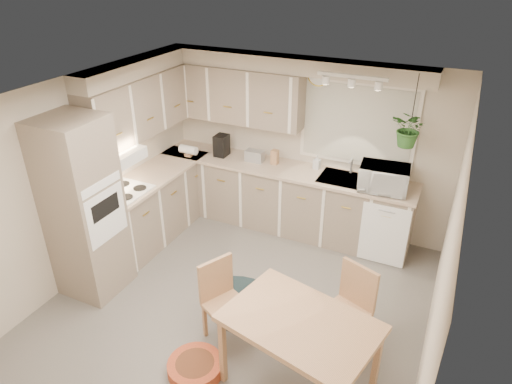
# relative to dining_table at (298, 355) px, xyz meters

# --- Properties ---
(floor) EXTENTS (4.20, 4.20, 0.00)m
(floor) POSITION_rel_dining_table_xyz_m (-1.00, 0.72, -0.40)
(floor) COLOR slate
(floor) RESTS_ON ground
(ceiling) EXTENTS (4.20, 4.20, 0.00)m
(ceiling) POSITION_rel_dining_table_xyz_m (-1.00, 0.72, 2.00)
(ceiling) COLOR white
(ceiling) RESTS_ON wall_back
(wall_back) EXTENTS (4.00, 0.04, 2.40)m
(wall_back) POSITION_rel_dining_table_xyz_m (-1.00, 2.82, 0.80)
(wall_back) COLOR beige
(wall_back) RESTS_ON floor
(wall_front) EXTENTS (4.00, 0.04, 2.40)m
(wall_front) POSITION_rel_dining_table_xyz_m (-1.00, -1.38, 0.80)
(wall_front) COLOR beige
(wall_front) RESTS_ON floor
(wall_left) EXTENTS (0.04, 4.20, 2.40)m
(wall_left) POSITION_rel_dining_table_xyz_m (-3.00, 0.72, 0.80)
(wall_left) COLOR beige
(wall_left) RESTS_ON floor
(wall_right) EXTENTS (0.04, 4.20, 2.40)m
(wall_right) POSITION_rel_dining_table_xyz_m (1.00, 0.72, 0.80)
(wall_right) COLOR beige
(wall_right) RESTS_ON floor
(base_cab_left) EXTENTS (0.60, 1.85, 0.90)m
(base_cab_left) POSITION_rel_dining_table_xyz_m (-2.70, 1.60, 0.05)
(base_cab_left) COLOR gray
(base_cab_left) RESTS_ON floor
(base_cab_back) EXTENTS (3.60, 0.60, 0.90)m
(base_cab_back) POSITION_rel_dining_table_xyz_m (-1.20, 2.52, 0.05)
(base_cab_back) COLOR gray
(base_cab_back) RESTS_ON floor
(counter_left) EXTENTS (0.64, 1.89, 0.04)m
(counter_left) POSITION_rel_dining_table_xyz_m (-2.69, 1.60, 0.52)
(counter_left) COLOR #C7B091
(counter_left) RESTS_ON base_cab_left
(counter_back) EXTENTS (3.64, 0.64, 0.04)m
(counter_back) POSITION_rel_dining_table_xyz_m (-1.20, 2.51, 0.52)
(counter_back) COLOR #C7B091
(counter_back) RESTS_ON base_cab_back
(oven_stack) EXTENTS (0.65, 0.65, 2.10)m
(oven_stack) POSITION_rel_dining_table_xyz_m (-2.68, 0.35, 0.65)
(oven_stack) COLOR gray
(oven_stack) RESTS_ON floor
(wall_oven_face) EXTENTS (0.02, 0.56, 0.58)m
(wall_oven_face) POSITION_rel_dining_table_xyz_m (-2.36, 0.35, 0.65)
(wall_oven_face) COLOR white
(wall_oven_face) RESTS_ON oven_stack
(upper_cab_left) EXTENTS (0.35, 2.00, 0.75)m
(upper_cab_left) POSITION_rel_dining_table_xyz_m (-2.83, 1.72, 1.43)
(upper_cab_left) COLOR gray
(upper_cab_left) RESTS_ON wall_left
(upper_cab_back) EXTENTS (2.00, 0.35, 0.75)m
(upper_cab_back) POSITION_rel_dining_table_xyz_m (-2.00, 2.65, 1.43)
(upper_cab_back) COLOR gray
(upper_cab_back) RESTS_ON wall_back
(soffit_left) EXTENTS (0.30, 2.00, 0.20)m
(soffit_left) POSITION_rel_dining_table_xyz_m (-2.85, 1.72, 1.90)
(soffit_left) COLOR beige
(soffit_left) RESTS_ON wall_left
(soffit_back) EXTENTS (3.60, 0.30, 0.20)m
(soffit_back) POSITION_rel_dining_table_xyz_m (-1.20, 2.67, 1.90)
(soffit_back) COLOR beige
(soffit_back) RESTS_ON wall_back
(cooktop) EXTENTS (0.52, 0.58, 0.02)m
(cooktop) POSITION_rel_dining_table_xyz_m (-2.68, 1.02, 0.55)
(cooktop) COLOR white
(cooktop) RESTS_ON counter_left
(range_hood) EXTENTS (0.40, 0.60, 0.14)m
(range_hood) POSITION_rel_dining_table_xyz_m (-2.70, 1.02, 1.00)
(range_hood) COLOR white
(range_hood) RESTS_ON upper_cab_left
(window_blinds) EXTENTS (1.40, 0.02, 1.00)m
(window_blinds) POSITION_rel_dining_table_xyz_m (-0.30, 2.79, 1.20)
(window_blinds) COLOR beige
(window_blinds) RESTS_ON wall_back
(window_frame) EXTENTS (1.50, 0.02, 1.10)m
(window_frame) POSITION_rel_dining_table_xyz_m (-0.30, 2.80, 1.20)
(window_frame) COLOR white
(window_frame) RESTS_ON wall_back
(sink) EXTENTS (0.70, 0.48, 0.10)m
(sink) POSITION_rel_dining_table_xyz_m (-0.30, 2.52, 0.50)
(sink) COLOR #ADB1B5
(sink) RESTS_ON counter_back
(dishwasher_front) EXTENTS (0.58, 0.02, 0.83)m
(dishwasher_front) POSITION_rel_dining_table_xyz_m (0.30, 2.21, 0.03)
(dishwasher_front) COLOR white
(dishwasher_front) RESTS_ON base_cab_back
(track_light_bar) EXTENTS (0.80, 0.04, 0.04)m
(track_light_bar) POSITION_rel_dining_table_xyz_m (-0.30, 2.27, 1.93)
(track_light_bar) COLOR white
(track_light_bar) RESTS_ON ceiling
(wall_clock) EXTENTS (0.30, 0.03, 0.30)m
(wall_clock) POSITION_rel_dining_table_xyz_m (-0.85, 2.79, 1.78)
(wall_clock) COLOR #E2C94F
(wall_clock) RESTS_ON wall_back
(dining_table) EXTENTS (1.43, 1.11, 0.80)m
(dining_table) POSITION_rel_dining_table_xyz_m (0.00, 0.00, 0.00)
(dining_table) COLOR tan
(dining_table) RESTS_ON floor
(chair_left) EXTENTS (0.55, 0.55, 0.88)m
(chair_left) POSITION_rel_dining_table_xyz_m (-0.86, 0.26, 0.04)
(chair_left) COLOR tan
(chair_left) RESTS_ON floor
(chair_back) EXTENTS (0.55, 0.55, 0.91)m
(chair_back) POSITION_rel_dining_table_xyz_m (0.24, 0.65, 0.05)
(chair_back) COLOR tan
(chair_back) RESTS_ON floor
(braided_rug) EXTENTS (1.39, 1.24, 0.01)m
(braided_rug) POSITION_rel_dining_table_xyz_m (-0.91, 0.78, -0.39)
(braided_rug) COLOR black
(braided_rug) RESTS_ON floor
(pet_bed) EXTENTS (0.53, 0.53, 0.12)m
(pet_bed) POSITION_rel_dining_table_xyz_m (-0.93, -0.26, -0.34)
(pet_bed) COLOR #B74E24
(pet_bed) RESTS_ON floor
(microwave) EXTENTS (0.62, 0.38, 0.40)m
(microwave) POSITION_rel_dining_table_xyz_m (0.17, 2.42, 0.74)
(microwave) COLOR white
(microwave) RESTS_ON counter_back
(soap_bottle) EXTENTS (0.10, 0.20, 0.09)m
(soap_bottle) POSITION_rel_dining_table_xyz_m (-0.76, 2.67, 0.58)
(soap_bottle) COLOR white
(soap_bottle) RESTS_ON counter_back
(hanging_plant) EXTENTS (0.53, 0.55, 0.34)m
(hanging_plant) POSITION_rel_dining_table_xyz_m (0.39, 2.42, 1.32)
(hanging_plant) COLOR #2D6126
(hanging_plant) RESTS_ON ceiling
(coffee_maker) EXTENTS (0.17, 0.21, 0.31)m
(coffee_maker) POSITION_rel_dining_table_xyz_m (-2.15, 2.52, 0.69)
(coffee_maker) COLOR black
(coffee_maker) RESTS_ON counter_back
(toaster) EXTENTS (0.26, 0.15, 0.16)m
(toaster) POSITION_rel_dining_table_xyz_m (-1.63, 2.54, 0.62)
(toaster) COLOR #ADB1B5
(toaster) RESTS_ON counter_back
(knife_block) EXTENTS (0.09, 0.09, 0.20)m
(knife_block) POSITION_rel_dining_table_xyz_m (-1.34, 2.57, 0.64)
(knife_block) COLOR tan
(knife_block) RESTS_ON counter_back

